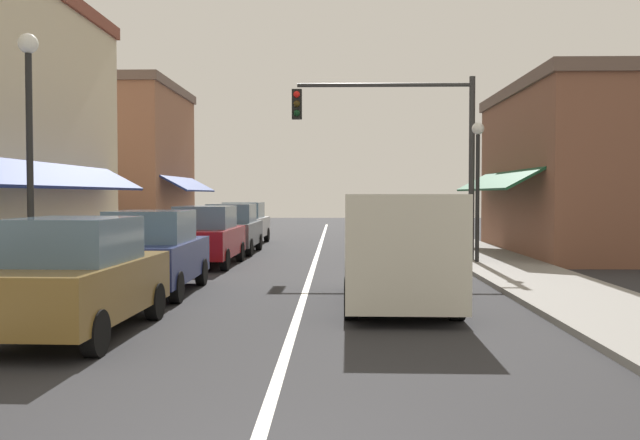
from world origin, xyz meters
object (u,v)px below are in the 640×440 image
(traffic_signal_mast_arm, at_px, (408,135))
(parked_car_far_left, at_px, (232,229))
(parked_car_nearest_left, at_px, (76,277))
(street_lamp_left_near, at_px, (29,126))
(van_in_lane, at_px, (397,245))
(parked_car_distant_left, at_px, (244,223))
(street_lamp_right_mid, at_px, (478,168))
(parked_car_second_left, at_px, (152,252))
(parked_car_third_left, at_px, (206,236))

(traffic_signal_mast_arm, bearing_deg, parked_car_far_left, 149.05)
(parked_car_nearest_left, bearing_deg, street_lamp_left_near, 127.52)
(van_in_lane, xyz_separation_m, street_lamp_left_near, (-6.73, -0.70, 2.21))
(parked_car_distant_left, relative_size, street_lamp_left_near, 0.83)
(parked_car_far_left, bearing_deg, street_lamp_right_mid, -27.80)
(parked_car_second_left, bearing_deg, parked_car_far_left, 88.40)
(traffic_signal_mast_arm, bearing_deg, parked_car_third_left, -171.06)
(parked_car_third_left, distance_m, traffic_signal_mast_arm, 6.82)
(parked_car_far_left, xyz_separation_m, street_lamp_left_near, (-1.84, -12.43, 2.48))
(parked_car_far_left, xyz_separation_m, street_lamp_right_mid, (7.90, -4.25, 2.02))
(parked_car_nearest_left, xyz_separation_m, street_lamp_right_mid, (8.05, 10.51, 2.02))
(parked_car_distant_left, bearing_deg, street_lamp_right_mid, -46.56)
(parked_car_nearest_left, height_order, van_in_lane, van_in_lane)
(parked_car_nearest_left, relative_size, street_lamp_left_near, 0.83)
(traffic_signal_mast_arm, height_order, street_lamp_right_mid, traffic_signal_mast_arm)
(parked_car_distant_left, xyz_separation_m, street_lamp_right_mid, (8.10, -9.05, 2.02))
(parked_car_second_left, xyz_separation_m, parked_car_third_left, (0.07, 5.79, 0.00))
(street_lamp_right_mid, bearing_deg, van_in_lane, -111.88)
(parked_car_second_left, xyz_separation_m, street_lamp_right_mid, (8.07, 6.04, 2.02))
(parked_car_far_left, height_order, parked_car_distant_left, same)
(parked_car_second_left, xyz_separation_m, van_in_lane, (5.07, -1.43, 0.27))
(street_lamp_left_near, bearing_deg, street_lamp_right_mid, 40.02)
(parked_car_second_left, height_order, parked_car_third_left, same)
(traffic_signal_mast_arm, bearing_deg, street_lamp_right_mid, -19.53)
(van_in_lane, height_order, street_lamp_right_mid, street_lamp_right_mid)
(parked_car_distant_left, bearing_deg, parked_car_nearest_left, -88.23)
(parked_car_distant_left, xyz_separation_m, van_in_lane, (5.10, -16.52, 0.27))
(street_lamp_right_mid, bearing_deg, street_lamp_left_near, -139.98)
(parked_car_far_left, relative_size, traffic_signal_mast_arm, 0.72)
(van_in_lane, distance_m, traffic_signal_mast_arm, 8.69)
(traffic_signal_mast_arm, relative_size, street_lamp_right_mid, 1.35)
(parked_car_third_left, xyz_separation_m, street_lamp_left_near, (-1.73, -7.92, 2.48))
(parked_car_distant_left, bearing_deg, traffic_signal_mast_arm, -52.11)
(parked_car_third_left, bearing_deg, parked_car_distant_left, 91.64)
(parked_car_far_left, distance_m, parked_car_distant_left, 4.80)
(parked_car_far_left, relative_size, street_lamp_left_near, 0.82)
(parked_car_third_left, relative_size, street_lamp_left_near, 0.82)
(parked_car_nearest_left, bearing_deg, van_in_lane, 32.66)
(parked_car_second_left, bearing_deg, parked_car_distant_left, 89.47)
(parked_car_nearest_left, distance_m, parked_car_distant_left, 19.56)
(van_in_lane, bearing_deg, street_lamp_right_mid, 69.11)
(parked_car_far_left, distance_m, van_in_lane, 12.71)
(parked_car_far_left, bearing_deg, parked_car_nearest_left, -90.07)
(van_in_lane, xyz_separation_m, traffic_signal_mast_arm, (1.03, 8.17, 2.78))
(parked_car_third_left, xyz_separation_m, parked_car_far_left, (0.10, 4.50, 0.00))
(parked_car_second_left, height_order, traffic_signal_mast_arm, traffic_signal_mast_arm)
(parked_car_second_left, relative_size, traffic_signal_mast_arm, 0.72)
(parked_car_nearest_left, distance_m, parked_car_third_left, 10.26)
(traffic_signal_mast_arm, height_order, street_lamp_left_near, traffic_signal_mast_arm)
(van_in_lane, relative_size, traffic_signal_mast_arm, 0.92)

